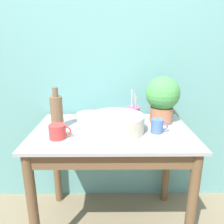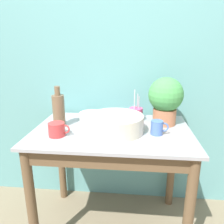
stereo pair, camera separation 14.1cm
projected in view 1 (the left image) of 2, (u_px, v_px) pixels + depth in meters
The scene contains 9 objects.
wall_back at pixel (112, 61), 1.70m from camera, with size 6.00×0.05×2.40m.
counter_table at pixel (112, 154), 1.48m from camera, with size 1.04×0.68×0.79m.
potted_plant at pixel (162, 97), 1.53m from camera, with size 0.24×0.24×0.33m.
bowl_wash_large at pixel (116, 123), 1.40m from camera, with size 0.35×0.35×0.11m.
bottle_tall at pixel (57, 112), 1.44m from camera, with size 0.08×0.08×0.28m.
mug_red at pixel (58, 132), 1.30m from camera, with size 0.13×0.10×0.08m.
mug_blue at pixel (158, 126), 1.38m from camera, with size 0.11×0.08×0.09m.
bowl_small_enamel_white at pixel (88, 117), 1.60m from camera, with size 0.17×0.17×0.06m.
utensil_cup at pixel (133, 113), 1.62m from camera, with size 0.10×0.10×0.23m.
Camera 1 is at (-0.01, -1.01, 1.32)m, focal length 35.00 mm.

